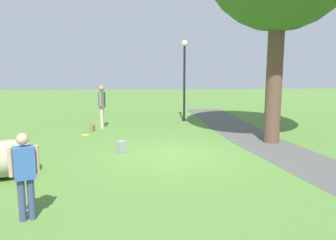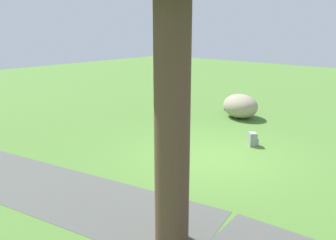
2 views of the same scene
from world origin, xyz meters
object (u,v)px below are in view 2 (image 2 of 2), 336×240
man_near_boulder (167,90)px  backpack_by_boulder (228,106)px  lawn_boulder (240,106)px  spare_backpack_on_lawn (253,139)px

man_near_boulder → backpack_by_boulder: bearing=-129.9°
lawn_boulder → backpack_by_boulder: bearing=-35.2°
backpack_by_boulder → spare_backpack_on_lawn: (-2.91, 3.32, 0.00)m
backpack_by_boulder → man_near_boulder: bearing=50.1°
man_near_boulder → spare_backpack_on_lawn: 4.81m
lawn_boulder → backpack_by_boulder: 1.16m
backpack_by_boulder → spare_backpack_on_lawn: 4.41m
lawn_boulder → spare_backpack_on_lawn: 3.33m
man_near_boulder → spare_backpack_on_lawn: size_ratio=4.04×
man_near_boulder → lawn_boulder: bearing=-152.8°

